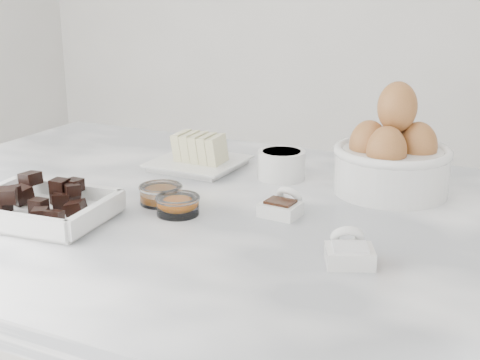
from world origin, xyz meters
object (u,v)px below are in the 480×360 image
egg_bowl (392,157)px  vanilla_spoon (283,206)px  butter_plate (197,155)px  honey_bowl (161,194)px  zest_bowl (178,204)px  sugar_ramekin (281,164)px  chocolate_dish (40,204)px  salt_spoon (349,251)px

egg_bowl → vanilla_spoon: (-0.12, -0.17, -0.05)m
butter_plate → honey_bowl: butter_plate is taller
egg_bowl → zest_bowl: size_ratio=2.84×
butter_plate → sugar_ramekin: 0.17m
chocolate_dish → honey_bowl: 0.18m
sugar_ramekin → zest_bowl: (-0.07, -0.23, -0.01)m
zest_bowl → salt_spoon: salt_spoon is taller
honey_bowl → egg_bowl: bearing=34.4°
egg_bowl → vanilla_spoon: egg_bowl is taller
chocolate_dish → honey_bowl: size_ratio=3.14×
chocolate_dish → vanilla_spoon: bearing=28.8°
vanilla_spoon → salt_spoon: size_ratio=0.82×
zest_bowl → vanilla_spoon: (0.14, 0.07, -0.00)m
honey_bowl → vanilla_spoon: size_ratio=0.97×
chocolate_dish → honey_bowl: chocolate_dish is taller
butter_plate → vanilla_spoon: (0.24, -0.16, -0.01)m
egg_bowl → vanilla_spoon: size_ratio=2.68×
vanilla_spoon → salt_spoon: bearing=-40.9°
chocolate_dish → sugar_ramekin: bearing=54.8°
egg_bowl → vanilla_spoon: 0.22m
zest_bowl → vanilla_spoon: size_ratio=0.95×
butter_plate → salt_spoon: size_ratio=1.83×
egg_bowl → chocolate_dish: bearing=-141.1°
sugar_ramekin → egg_bowl: bearing=2.2°
butter_plate → egg_bowl: egg_bowl is taller
salt_spoon → sugar_ramekin: bearing=126.2°
honey_bowl → chocolate_dish: bearing=-131.8°
egg_bowl → sugar_ramekin: bearing=-177.8°
chocolate_dish → salt_spoon: size_ratio=2.50×
zest_bowl → salt_spoon: (0.28, -0.05, -0.00)m
butter_plate → chocolate_dish: bearing=-102.1°
zest_bowl → honey_bowl: bearing=147.8°
vanilla_spoon → butter_plate: bearing=145.6°
sugar_ramekin → zest_bowl: size_ratio=1.23×
salt_spoon → butter_plate: bearing=143.1°
chocolate_dish → sugar_ramekin: 0.41m
chocolate_dish → butter_plate: size_ratio=1.37×
chocolate_dish → zest_bowl: bearing=31.5°
sugar_ramekin → zest_bowl: bearing=-106.4°
chocolate_dish → salt_spoon: (0.45, 0.05, -0.01)m
egg_bowl → salt_spoon: bearing=-85.9°
honey_bowl → zest_bowl: 0.06m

